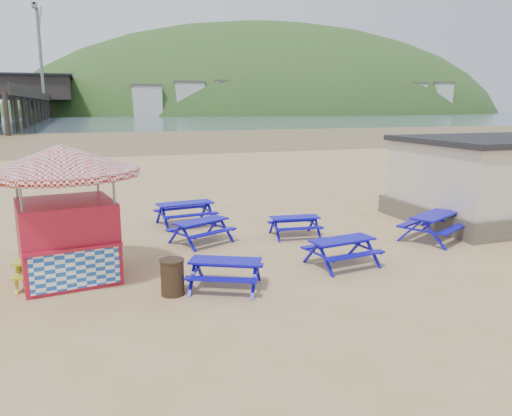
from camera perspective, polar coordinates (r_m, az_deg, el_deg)
name	(u,v)px	position (r m, az deg, el deg)	size (l,w,h in m)	color
ground	(251,251)	(15.09, -0.53, -4.99)	(400.00, 400.00, 0.00)	tan
wet_sand	(118,138)	(68.98, -15.49, 7.71)	(400.00, 400.00, 0.00)	olive
sea	(94,117)	(183.80, -18.05, 9.82)	(400.00, 400.00, 0.00)	#465864
picnic_table_blue_a	(201,232)	(16.02, -6.28, -2.69)	(2.20, 2.04, 0.74)	#0807B0
picnic_table_blue_b	(185,214)	(18.44, -8.07, -0.66)	(2.17, 1.83, 0.84)	#0807B0
picnic_table_blue_c	(295,227)	(16.75, 4.45, -2.13)	(1.75, 1.48, 0.68)	#0807B0
picnic_table_blue_d	(225,274)	(12.08, -3.51, -7.55)	(2.13, 1.98, 0.71)	#0807B0
picnic_table_blue_e	(342,252)	(13.92, 9.80, -4.99)	(1.97, 1.68, 0.75)	#0807B0
picnic_table_blue_f	(434,227)	(17.25, 19.66, -2.08)	(2.57, 2.41, 0.86)	#0807B0
picnic_table_yellow	(48,271)	(13.38, -22.65, -6.68)	(1.59, 1.31, 0.64)	#B2D11A
ice_cream_kiosk	(64,195)	(13.17, -21.09, 1.37)	(4.35, 4.35, 3.42)	#A91429
litter_bin	(172,277)	(11.81, -9.54, -7.76)	(0.58, 0.58, 0.85)	#331F13
amenity_block	(503,179)	(21.26, 26.41, 3.02)	(7.40, 5.40, 3.15)	#665B4C
pier	(38,101)	(192.39, -23.68, 11.11)	(24.00, 220.00, 39.29)	black
headland_town	(274,133)	(261.51, 2.04, 8.61)	(264.00, 144.00, 108.00)	#2D4C1E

